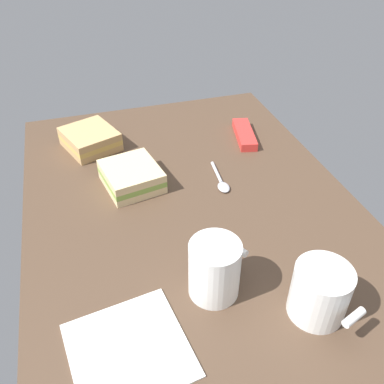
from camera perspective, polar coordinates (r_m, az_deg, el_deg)
The scene contains 8 objects.
tabletop at distance 82.36cm, azimuth 0.00°, elevation -2.20°, with size 90.00×64.00×2.00cm, color #4C3828.
coffee_mug_black at distance 62.98cm, azimuth 3.13°, elevation -10.46°, with size 8.30×9.97×9.64cm.
coffee_mug_milky at distance 63.47cm, azimuth 17.23°, elevation -12.97°, with size 10.71×8.34×8.57cm.
sandwich_main at distance 86.32cm, azimuth -8.32°, elevation 2.15°, with size 13.70×12.75×4.40cm.
sandwich_side at distance 101.00cm, azimuth -13.83°, elevation 7.09°, with size 14.98×14.28×4.40cm.
spoon at distance 87.16cm, azimuth 4.03°, elevation 1.41°, with size 11.26×2.68×0.80cm.
snack_bar at distance 103.25cm, azimuth 7.23°, elevation 7.87°, with size 13.13×3.91×2.00cm, color red.
paper_napkin at distance 61.13cm, azimuth -8.68°, elevation -20.68°, with size 15.69×15.69×0.30cm, color white.
Camera 1 is at (-60.48, 18.40, 53.78)cm, focal length 38.76 mm.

